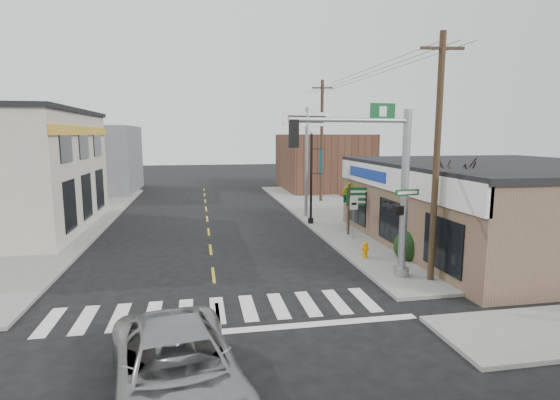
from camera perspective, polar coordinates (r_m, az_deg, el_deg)
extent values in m
plane|color=black|center=(14.21, -8.12, -14.67)|extent=(140.00, 140.00, 0.00)
cube|color=gray|center=(28.27, 9.21, -2.82)|extent=(6.00, 38.00, 0.13)
cube|color=gray|center=(27.97, -28.17, -3.86)|extent=(6.00, 38.00, 0.13)
cube|color=gold|center=(21.79, -9.06, -6.39)|extent=(0.12, 56.00, 0.01)
cube|color=silver|center=(14.58, -8.20, -14.03)|extent=(11.00, 2.20, 0.01)
cube|color=brown|center=(24.50, 27.24, -0.82)|extent=(12.00, 14.00, 4.00)
cube|color=brown|center=(44.92, 5.58, 4.95)|extent=(8.00, 10.00, 5.60)
cube|color=slate|center=(46.34, -23.79, 4.87)|extent=(9.00, 10.00, 6.40)
imported|color=#949799|center=(9.88, -13.28, -20.84)|extent=(3.44, 5.89, 1.54)
cylinder|color=#92959A|center=(17.23, 15.94, 0.69)|extent=(0.30, 0.30, 6.39)
cylinder|color=#92959A|center=(16.17, 8.78, 10.26)|extent=(4.68, 0.17, 0.17)
cube|color=black|center=(15.59, 1.20, 8.66)|extent=(0.30, 0.23, 0.96)
cube|color=#0E4A1F|center=(17.02, 16.28, 0.94)|extent=(1.01, 0.04, 0.23)
cube|color=#0E4A1F|center=(16.65, 13.04, 11.19)|extent=(1.01, 0.05, 0.59)
cube|color=black|center=(17.16, 15.19, -1.29)|extent=(0.34, 0.28, 0.34)
cube|color=#453120|center=(24.13, 8.98, -1.22)|extent=(0.10, 0.10, 2.81)
cube|color=#453120|center=(24.59, 11.84, -1.12)|extent=(0.10, 0.10, 2.81)
cube|color=#055217|center=(24.19, 10.52, 0.45)|extent=(1.60, 0.05, 1.00)
cylinder|color=orange|center=(19.99, 11.07, -6.58)|extent=(0.21, 0.21, 0.58)
sphere|color=orange|center=(19.91, 11.09, -5.69)|extent=(0.23, 0.23, 0.23)
cylinder|color=gray|center=(25.90, 9.00, -0.91)|extent=(0.06, 0.06, 2.49)
cube|color=#BDC100|center=(25.73, 9.07, 1.16)|extent=(1.06, 0.03, 1.06)
cylinder|color=black|center=(26.82, 4.09, 2.79)|extent=(0.15, 0.15, 5.55)
sphere|color=silver|center=(26.69, 4.16, 8.85)|extent=(0.30, 0.30, 0.30)
cube|color=#144650|center=(26.89, 5.33, 5.07)|extent=(0.02, 0.59, 1.49)
cylinder|color=gray|center=(29.13, 3.49, 4.91)|extent=(0.21, 0.21, 7.23)
cube|color=white|center=(29.09, 3.54, 10.51)|extent=(3.40, 0.18, 0.90)
cylinder|color=black|center=(19.77, 21.71, -2.80)|extent=(0.22, 0.22, 3.54)
ellipsoid|color=#193D1B|center=(20.26, 16.64, -5.84)|extent=(1.45, 1.45, 1.09)
ellipsoid|color=black|center=(24.46, 17.46, -3.70)|extent=(1.15, 1.15, 0.86)
cylinder|color=#493124|center=(16.98, 19.76, 4.92)|extent=(0.24, 0.24, 9.05)
cube|color=#493124|center=(17.22, 20.45, 18.09)|extent=(1.57, 0.10, 0.10)
cylinder|color=#3D2A1B|center=(36.09, 5.45, 7.63)|extent=(0.26, 0.26, 9.80)
cube|color=#3D2A1B|center=(36.27, 5.55, 14.38)|extent=(1.71, 0.11, 0.11)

